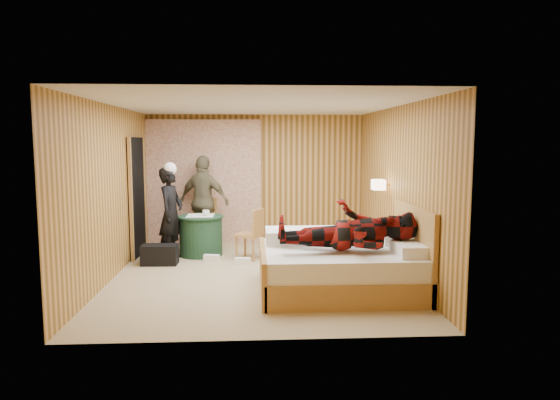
{
  "coord_description": "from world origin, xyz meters",
  "views": [
    {
      "loc": [
        -0.06,
        -7.29,
        1.96
      ],
      "look_at": [
        0.37,
        0.6,
        1.05
      ],
      "focal_mm": 32.0,
      "sensor_mm": 36.0,
      "label": 1
    }
  ],
  "objects": [
    {
      "name": "doorway",
      "position": [
        -2.06,
        1.4,
        1.02
      ],
      "size": [
        0.06,
        0.9,
        2.05
      ],
      "primitive_type": "cube",
      "color": "black",
      "rests_on": "floor"
    },
    {
      "name": "wall_left",
      "position": [
        -2.1,
        0.0,
        1.25
      ],
      "size": [
        0.02,
        5.0,
        2.5
      ],
      "primitive_type": "cube",
      "color": "tan",
      "rests_on": "floor"
    },
    {
      "name": "sneaker_left",
      "position": [
        -0.75,
        0.85,
        0.06
      ],
      "size": [
        0.27,
        0.16,
        0.11
      ],
      "primitive_type": "cube",
      "rotation": [
        0.0,
        0.0,
        -0.22
      ],
      "color": "white",
      "rests_on": "floor"
    },
    {
      "name": "chair_far",
      "position": [
        -0.96,
        1.99,
        0.54
      ],
      "size": [
        0.48,
        0.48,
        0.93
      ],
      "rotation": [
        0.0,
        0.0,
        -0.15
      ],
      "color": "tan",
      "rests_on": "floor"
    },
    {
      "name": "sneaker_right",
      "position": [
        -0.23,
        0.62,
        0.06
      ],
      "size": [
        0.26,
        0.13,
        0.11
      ],
      "primitive_type": "cube",
      "rotation": [
        0.0,
        0.0,
        -0.1
      ],
      "color": "white",
      "rests_on": "floor"
    },
    {
      "name": "floor",
      "position": [
        0.0,
        0.0,
        0.0
      ],
      "size": [
        4.2,
        5.0,
        0.01
      ],
      "primitive_type": "cube",
      "color": "tan",
      "rests_on": "ground"
    },
    {
      "name": "book_upper",
      "position": [
        1.88,
        0.05,
        0.55
      ],
      "size": [
        0.27,
        0.28,
        0.02
      ],
      "primitive_type": "imported",
      "rotation": [
        0.0,
        0.0,
        -0.7
      ],
      "color": "white",
      "rests_on": "nightstand"
    },
    {
      "name": "curtain",
      "position": [
        -1.0,
        2.43,
        1.2
      ],
      "size": [
        2.2,
        0.08,
        2.4
      ],
      "primitive_type": "cube",
      "color": "beige",
      "rests_on": "floor"
    },
    {
      "name": "ceiling",
      "position": [
        0.0,
        0.0,
        2.5
      ],
      "size": [
        4.2,
        5.0,
        0.01
      ],
      "primitive_type": "cube",
      "color": "silver",
      "rests_on": "wall_back"
    },
    {
      "name": "cup_table",
      "position": [
        -0.87,
        1.3,
        0.75
      ],
      "size": [
        0.14,
        0.14,
        0.1
      ],
      "primitive_type": "imported",
      "rotation": [
        0.0,
        0.0,
        0.12
      ],
      "color": "white",
      "rests_on": "round_table"
    },
    {
      "name": "chair_near",
      "position": [
        -0.06,
        0.98,
        0.5
      ],
      "size": [
        0.52,
        0.52,
        0.86
      ],
      "rotation": [
        0.0,
        0.0,
        -2.04
      ],
      "color": "tan",
      "rests_on": "floor"
    },
    {
      "name": "wall_right",
      "position": [
        2.1,
        0.0,
        1.25
      ],
      "size": [
        0.02,
        5.0,
        2.5
      ],
      "primitive_type": "cube",
      "color": "tan",
      "rests_on": "floor"
    },
    {
      "name": "book_lower",
      "position": [
        1.88,
        0.05,
        0.53
      ],
      "size": [
        0.24,
        0.27,
        0.02
      ],
      "primitive_type": "imported",
      "rotation": [
        0.0,
        0.0,
        0.42
      ],
      "color": "white",
      "rests_on": "nightstand"
    },
    {
      "name": "wall_lamp",
      "position": [
        1.92,
        0.45,
        1.3
      ],
      "size": [
        0.26,
        0.24,
        0.16
      ],
      "color": "gold",
      "rests_on": "wall_right"
    },
    {
      "name": "round_table",
      "position": [
        -0.97,
        1.35,
        0.36
      ],
      "size": [
        0.8,
        0.8,
        0.71
      ],
      "color": "#1F4430",
      "rests_on": "floor"
    },
    {
      "name": "wall_back",
      "position": [
        0.0,
        2.5,
        1.25
      ],
      "size": [
        4.2,
        0.02,
        2.5
      ],
      "primitive_type": "cube",
      "color": "tan",
      "rests_on": "floor"
    },
    {
      "name": "cup_nightstand",
      "position": [
        1.88,
        0.23,
        0.56
      ],
      "size": [
        0.12,
        0.12,
        0.09
      ],
      "primitive_type": "imported",
      "rotation": [
        0.0,
        0.0,
        -0.24
      ],
      "color": "white",
      "rests_on": "nightstand"
    },
    {
      "name": "man_at_table",
      "position": [
        -0.97,
        2.02,
        0.86
      ],
      "size": [
        1.09,
        0.8,
        1.72
      ],
      "primitive_type": "imported",
      "rotation": [
        0.0,
        0.0,
        2.72
      ],
      "color": "#6E6649",
      "rests_on": "floor"
    },
    {
      "name": "man_on_bed",
      "position": [
        1.15,
        -1.09,
        1.0
      ],
      "size": [
        0.86,
        0.67,
        1.77
      ],
      "primitive_type": "imported",
      "rotation": [
        0.0,
        1.57,
        0.0
      ],
      "color": "maroon",
      "rests_on": "bed"
    },
    {
      "name": "bed",
      "position": [
        1.12,
        -0.86,
        0.33
      ],
      "size": [
        2.1,
        1.66,
        1.14
      ],
      "color": "tan",
      "rests_on": "floor"
    },
    {
      "name": "woman_standing",
      "position": [
        -1.44,
        1.1,
        0.78
      ],
      "size": [
        0.51,
        0.65,
        1.56
      ],
      "primitive_type": "imported",
      "rotation": [
        0.0,
        0.0,
        1.29
      ],
      "color": "black",
      "rests_on": "floor"
    },
    {
      "name": "duffel_bag",
      "position": [
        -1.57,
        0.7,
        0.16
      ],
      "size": [
        0.58,
        0.32,
        0.32
      ],
      "primitive_type": "cube",
      "rotation": [
        0.0,
        0.0,
        -0.03
      ],
      "color": "black",
      "rests_on": "floor"
    },
    {
      "name": "nightstand",
      "position": [
        1.88,
        0.1,
        0.27
      ],
      "size": [
        0.39,
        0.54,
        0.52
      ],
      "color": "tan",
      "rests_on": "floor"
    }
  ]
}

